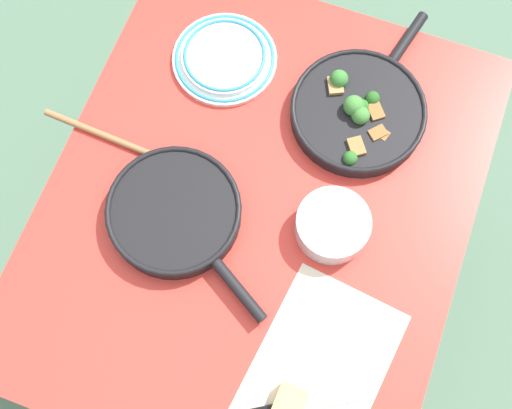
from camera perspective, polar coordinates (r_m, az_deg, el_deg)
name	(u,v)px	position (r m, az deg, el deg)	size (l,w,h in m)	color
ground_plane	(256,285)	(2.21, 0.00, -6.48)	(14.00, 14.00, 0.00)	#51755B
dining_table_red	(256,221)	(1.58, 0.00, -1.31)	(1.06, 0.87, 0.74)	red
skillet_broccoli	(359,111)	(1.57, 8.22, 7.45)	(0.43, 0.30, 0.07)	black
skillet_eggs	(175,213)	(1.47, -6.48, -0.70)	(0.30, 0.39, 0.05)	black
wooden_spoon	(143,151)	(1.55, -9.01, 4.24)	(0.05, 0.39, 0.02)	#996B42
parchment_sheet	(314,379)	(1.42, 4.65, -13.71)	(0.42, 0.29, 0.00)	beige
grater_knife	(290,407)	(1.41, 2.77, -15.88)	(0.15, 0.22, 0.02)	silver
cheese_block	(288,407)	(1.40, 2.58, -15.88)	(0.08, 0.06, 0.04)	#EACC66
dinner_plate_stack	(225,58)	(1.63, -2.53, 11.66)	(0.24, 0.24, 0.03)	white
prep_bowl_steel	(333,226)	(1.46, 6.15, -1.69)	(0.15, 0.15, 0.06)	#B7B7BC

